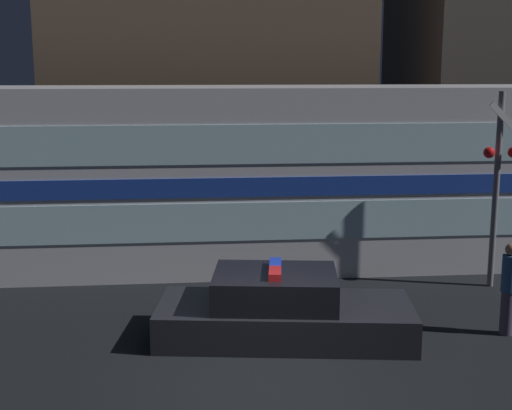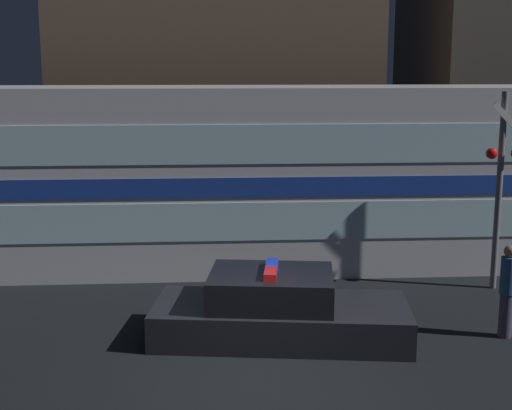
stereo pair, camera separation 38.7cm
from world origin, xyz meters
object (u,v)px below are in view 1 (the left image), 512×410
object	(u,v)px
police_car	(282,312)
pedestrian	(509,288)
crossing_signal_near	(497,179)
train	(235,177)

from	to	relation	value
police_car	pedestrian	size ratio (longest dim) A/B	2.78
pedestrian	police_car	bearing A→B (deg)	176.90
police_car	crossing_signal_near	world-z (taller)	crossing_signal_near
police_car	crossing_signal_near	xyz separation A→B (m)	(4.74, 2.44, 1.81)
crossing_signal_near	train	bearing A→B (deg)	156.03
police_car	crossing_signal_near	bearing A→B (deg)	35.09
pedestrian	crossing_signal_near	world-z (taller)	crossing_signal_near
pedestrian	train	bearing A→B (deg)	131.16
police_car	pedestrian	xyz separation A→B (m)	(3.86, -0.21, 0.36)
train	pedestrian	distance (m)	6.71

